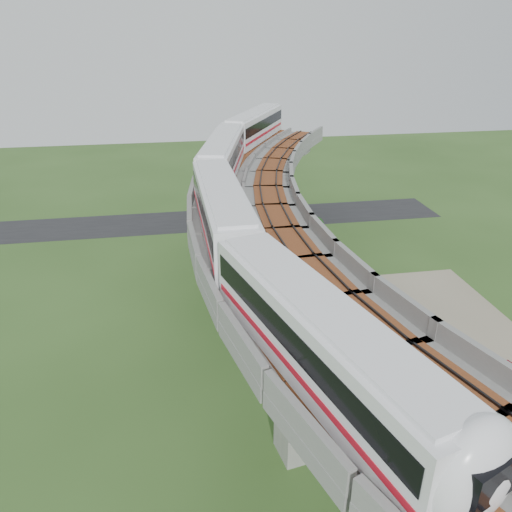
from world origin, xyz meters
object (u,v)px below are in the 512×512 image
object	(u,v)px
car_white	(441,446)
car_dark	(374,288)
metro_train	(249,181)
car_red	(497,374)

from	to	relation	value
car_white	car_dark	bearing A→B (deg)	56.52
metro_train	car_red	distance (m)	23.33
car_red	metro_train	bearing A→B (deg)	-142.37
metro_train	car_red	bearing A→B (deg)	-36.73
metro_train	car_white	distance (m)	22.99
car_red	car_dark	distance (m)	14.25
metro_train	car_red	xyz separation A→B (m)	(16.20, -12.09, -11.66)
car_dark	car_red	bearing A→B (deg)	173.85
metro_train	car_dark	bearing A→B (deg)	7.56
car_white	car_dark	size ratio (longest dim) A/B	0.75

